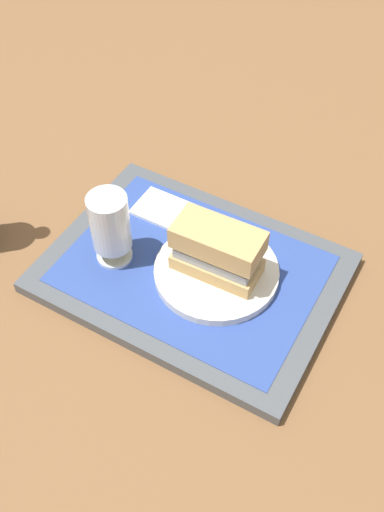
{
  "coord_description": "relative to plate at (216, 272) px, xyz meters",
  "views": [
    {
      "loc": [
        -0.29,
        0.5,
        0.73
      ],
      "look_at": [
        0.0,
        0.0,
        0.05
      ],
      "focal_mm": 41.51,
      "sensor_mm": 36.0,
      "label": 1
    }
  ],
  "objects": [
    {
      "name": "napkin_folded",
      "position": [
        0.14,
        -0.08,
        -0.0
      ],
      "size": [
        0.09,
        0.07,
        0.01
      ],
      "primitive_type": "cube",
      "color": "white",
      "rests_on": "placemat"
    },
    {
      "name": "ground_plane",
      "position": [
        0.04,
        0.01,
        -0.03
      ],
      "size": [
        3.0,
        3.0,
        0.0
      ],
      "primitive_type": "plane",
      "color": "brown"
    },
    {
      "name": "placemat",
      "position": [
        0.04,
        0.01,
        -0.01
      ],
      "size": [
        0.38,
        0.27,
        0.0
      ],
      "primitive_type": "cube",
      "color": "#2D4793",
      "rests_on": "tray"
    },
    {
      "name": "sandwich",
      "position": [
        0.0,
        0.0,
        0.05
      ],
      "size": [
        0.13,
        0.07,
        0.08
      ],
      "rotation": [
        0.0,
        0.0,
        0.03
      ],
      "color": "tan",
      "rests_on": "plate"
    },
    {
      "name": "tray",
      "position": [
        0.04,
        0.01,
        -0.02
      ],
      "size": [
        0.44,
        0.32,
        0.02
      ],
      "primitive_type": "cube",
      "color": "#4C5156",
      "rests_on": "ground_plane"
    },
    {
      "name": "beer_glass",
      "position": [
        0.16,
        0.05,
        0.06
      ],
      "size": [
        0.06,
        0.06,
        0.12
      ],
      "color": "silver",
      "rests_on": "placemat"
    },
    {
      "name": "plate",
      "position": [
        0.0,
        0.0,
        0.0
      ],
      "size": [
        0.19,
        0.19,
        0.01
      ],
      "primitive_type": "cylinder",
      "color": "silver",
      "rests_on": "placemat"
    }
  ]
}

